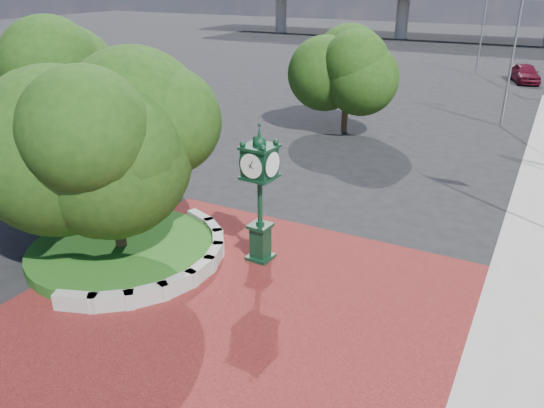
% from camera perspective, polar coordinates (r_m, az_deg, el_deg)
% --- Properties ---
extents(ground, '(200.00, 200.00, 0.00)m').
position_cam_1_polar(ground, '(15.90, -2.23, -9.67)').
color(ground, black).
rests_on(ground, ground).
extents(plaza, '(12.00, 12.00, 0.04)m').
position_cam_1_polar(plaza, '(15.18, -4.17, -11.41)').
color(plaza, maroon).
rests_on(plaza, ground).
extents(planter_wall, '(2.96, 6.77, 0.54)m').
position_cam_1_polar(planter_wall, '(17.09, -10.17, -6.44)').
color(planter_wall, '#9E9B93').
rests_on(planter_wall, ground).
extents(grass_bed, '(6.10, 6.10, 0.40)m').
position_cam_1_polar(grass_bed, '(18.50, -15.81, -4.81)').
color(grass_bed, '#224915').
rests_on(grass_bed, ground).
extents(tree_planter, '(5.20, 5.20, 6.33)m').
position_cam_1_polar(tree_planter, '(17.17, -17.09, 5.62)').
color(tree_planter, '#38281C').
rests_on(tree_planter, ground).
extents(tree_northwest, '(5.60, 5.60, 6.93)m').
position_cam_1_polar(tree_northwest, '(26.14, -22.33, 11.70)').
color(tree_northwest, '#38281C').
rests_on(tree_northwest, ground).
extents(tree_street, '(4.40, 4.40, 5.45)m').
position_cam_1_polar(tree_street, '(31.84, 8.05, 13.37)').
color(tree_street, '#38281C').
rests_on(tree_street, ground).
extents(post_clock, '(1.00, 1.00, 4.56)m').
position_cam_1_polar(post_clock, '(16.60, -1.31, 1.60)').
color(post_clock, black).
rests_on(post_clock, ground).
extents(parked_car, '(3.21, 5.03, 1.59)m').
position_cam_1_polar(parked_car, '(52.52, 25.56, 12.58)').
color(parked_car, '#560C1D').
rests_on(parked_car, ground).
extents(street_lamp_near, '(1.84, 0.49, 8.24)m').
position_cam_1_polar(street_lamp_near, '(35.46, 24.95, 15.13)').
color(street_lamp_near, slate).
rests_on(street_lamp_near, ground).
extents(street_lamp_far, '(1.90, 0.76, 8.71)m').
position_cam_1_polar(street_lamp_far, '(54.87, 22.09, 18.10)').
color(street_lamp_far, slate).
rests_on(street_lamp_far, ground).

